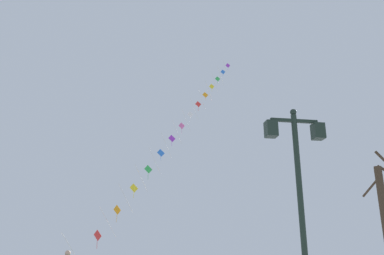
{
  "coord_description": "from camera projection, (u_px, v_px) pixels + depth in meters",
  "views": [
    {
      "loc": [
        -0.71,
        -1.44,
        1.33
      ],
      "look_at": [
        2.96,
        21.51,
        8.9
      ],
      "focal_mm": 38.22,
      "sensor_mm": 36.0,
      "label": 1
    }
  ],
  "objects": [
    {
      "name": "twin_lantern_lamp_post",
      "position": [
        298.0,
        169.0,
        9.82
      ],
      "size": [
        1.51,
        0.28,
        4.96
      ],
      "color": "#1E2D23",
      "rests_on": "ground_plane"
    },
    {
      "name": "kite_train",
      "position": [
        182.0,
        125.0,
        29.76
      ],
      "size": [
        12.43,
        18.01,
        20.43
      ],
      "color": "brown",
      "rests_on": "ground_plane"
    }
  ]
}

